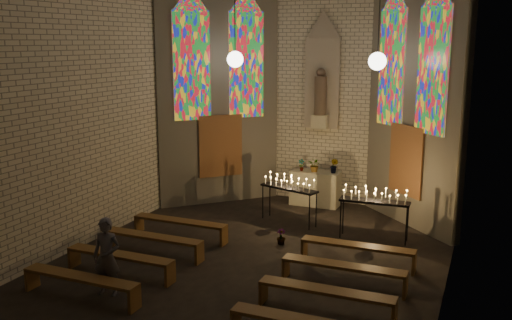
# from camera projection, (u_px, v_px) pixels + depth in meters

# --- Properties ---
(floor) EXTENTS (12.00, 12.00, 0.00)m
(floor) POSITION_uv_depth(u_px,v_px,m) (237.00, 274.00, 11.69)
(floor) COLOR black
(floor) RESTS_ON ground
(room) EXTENTS (8.22, 12.43, 7.00)m
(room) POSITION_uv_depth(u_px,v_px,m) (293.00, 81.00, 13.96)
(room) COLOR beige
(room) RESTS_ON ground
(altar) EXTENTS (1.40, 0.60, 1.00)m
(altar) POSITION_uv_depth(u_px,v_px,m) (315.00, 188.00, 16.50)
(altar) COLOR #ACA98D
(altar) RESTS_ON ground
(flower_vase_left) EXTENTS (0.20, 0.15, 0.35)m
(flower_vase_left) POSITION_uv_depth(u_px,v_px,m) (301.00, 165.00, 16.43)
(flower_vase_left) COLOR #4C723F
(flower_vase_left) RESTS_ON altar
(flower_vase_center) EXTENTS (0.43, 0.40, 0.41)m
(flower_vase_center) POSITION_uv_depth(u_px,v_px,m) (315.00, 165.00, 16.29)
(flower_vase_center) COLOR #4C723F
(flower_vase_center) RESTS_ON altar
(flower_vase_right) EXTENTS (0.29, 0.26, 0.44)m
(flower_vase_right) POSITION_uv_depth(u_px,v_px,m) (334.00, 166.00, 16.13)
(flower_vase_right) COLOR #4C723F
(flower_vase_right) RESTS_ON altar
(aisle_flower_pot) EXTENTS (0.24, 0.24, 0.36)m
(aisle_flower_pot) POSITION_uv_depth(u_px,v_px,m) (281.00, 237.00, 13.36)
(aisle_flower_pot) COLOR #4C723F
(aisle_flower_pot) RESTS_ON ground
(votive_stand_left) EXTENTS (1.66, 0.85, 1.19)m
(votive_stand_left) POSITION_uv_depth(u_px,v_px,m) (289.00, 185.00, 14.78)
(votive_stand_left) COLOR black
(votive_stand_left) RESTS_ON ground
(votive_stand_right) EXTENTS (1.66, 0.46, 1.21)m
(votive_stand_right) POSITION_uv_depth(u_px,v_px,m) (375.00, 198.00, 13.50)
(votive_stand_right) COLOR black
(votive_stand_right) RESTS_ON ground
(pew_left_0) EXTENTS (2.42, 0.36, 0.46)m
(pew_left_0) POSITION_uv_depth(u_px,v_px,m) (180.00, 223.00, 13.72)
(pew_left_0) COLOR #523517
(pew_left_0) RESTS_ON ground
(pew_right_0) EXTENTS (2.42, 0.36, 0.46)m
(pew_right_0) POSITION_uv_depth(u_px,v_px,m) (357.00, 248.00, 12.08)
(pew_right_0) COLOR #523517
(pew_right_0) RESTS_ON ground
(pew_left_1) EXTENTS (2.42, 0.36, 0.46)m
(pew_left_1) POSITION_uv_depth(u_px,v_px,m) (153.00, 239.00, 12.64)
(pew_left_1) COLOR #523517
(pew_left_1) RESTS_ON ground
(pew_right_1) EXTENTS (2.42, 0.36, 0.46)m
(pew_right_1) POSITION_uv_depth(u_px,v_px,m) (343.00, 269.00, 11.00)
(pew_right_1) COLOR #523517
(pew_right_1) RESTS_ON ground
(pew_left_2) EXTENTS (2.42, 0.36, 0.46)m
(pew_left_2) POSITION_uv_depth(u_px,v_px,m) (120.00, 258.00, 11.55)
(pew_left_2) COLOR #523517
(pew_left_2) RESTS_ON ground
(pew_right_2) EXTENTS (2.42, 0.36, 0.46)m
(pew_right_2) POSITION_uv_depth(u_px,v_px,m) (326.00, 293.00, 9.91)
(pew_right_2) COLOR #523517
(pew_right_2) RESTS_ON ground
(pew_left_3) EXTENTS (2.42, 0.36, 0.46)m
(pew_left_3) POSITION_uv_depth(u_px,v_px,m) (81.00, 280.00, 10.47)
(pew_left_3) COLOR #523517
(pew_left_3) RESTS_ON ground
(visitor) EXTENTS (0.60, 0.44, 1.49)m
(visitor) POSITION_uv_depth(u_px,v_px,m) (107.00, 257.00, 10.60)
(visitor) COLOR #47464F
(visitor) RESTS_ON ground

